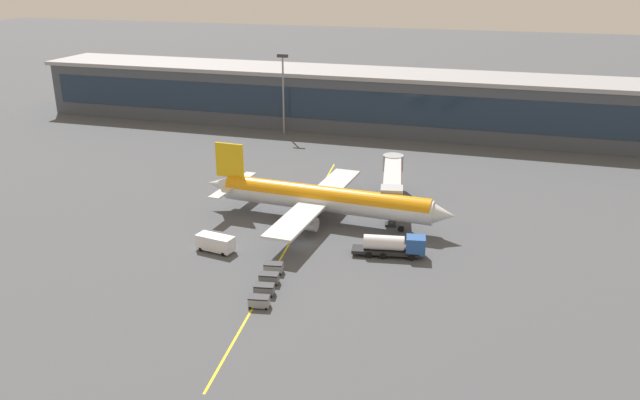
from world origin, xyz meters
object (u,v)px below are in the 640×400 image
(baggage_cart_0, at_px, (259,301))
(baggage_cart_2, at_px, (269,278))
(baggage_cart_3, at_px, (273,268))
(main_airliner, at_px, (324,199))
(lavatory_truck, at_px, (216,243))
(fuel_tanker, at_px, (394,245))
(baggage_cart_1, at_px, (264,289))

(baggage_cart_0, bearing_deg, baggage_cart_2, 99.80)
(baggage_cart_0, relative_size, baggage_cart_3, 1.00)
(main_airliner, xyz_separation_m, baggage_cart_3, (-1.35, -20.45, -3.25))
(baggage_cart_3, bearing_deg, baggage_cart_2, -80.20)
(main_airliner, height_order, lavatory_truck, main_airliner)
(fuel_tanker, xyz_separation_m, baggage_cart_1, (-14.07, -16.58, -0.96))
(main_airliner, xyz_separation_m, fuel_tanker, (13.80, -10.17, -2.29))
(fuel_tanker, distance_m, baggage_cart_2, 19.87)
(baggage_cart_3, bearing_deg, fuel_tanker, 34.12)
(main_airliner, relative_size, lavatory_truck, 7.19)
(baggage_cart_3, bearing_deg, lavatory_truck, 158.68)
(main_airliner, bearing_deg, fuel_tanker, -36.39)
(baggage_cart_0, xyz_separation_m, baggage_cart_3, (-1.63, 9.46, 0.00))
(main_airliner, bearing_deg, baggage_cart_2, -91.96)
(lavatory_truck, xyz_separation_m, baggage_cart_1, (11.90, -10.53, -0.64))
(main_airliner, distance_m, baggage_cart_3, 20.75)
(lavatory_truck, relative_size, baggage_cart_1, 2.12)
(fuel_tanker, distance_m, baggage_cart_3, 18.34)
(fuel_tanker, height_order, lavatory_truck, fuel_tanker)
(lavatory_truck, distance_m, baggage_cart_3, 11.63)
(baggage_cart_1, bearing_deg, baggage_cart_2, 99.80)
(baggage_cart_1, bearing_deg, baggage_cart_3, 99.80)
(fuel_tanker, height_order, baggage_cart_2, fuel_tanker)
(lavatory_truck, distance_m, baggage_cart_1, 15.90)
(baggage_cart_3, bearing_deg, main_airliner, 86.21)
(lavatory_truck, height_order, baggage_cart_1, lavatory_truck)
(main_airliner, relative_size, baggage_cart_2, 15.26)
(fuel_tanker, xyz_separation_m, baggage_cart_3, (-15.16, -10.27, -0.96))
(baggage_cart_1, distance_m, baggage_cart_3, 6.40)
(baggage_cart_0, bearing_deg, baggage_cart_3, 99.80)
(baggage_cart_1, bearing_deg, fuel_tanker, 49.68)
(lavatory_truck, bearing_deg, baggage_cart_1, -41.49)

